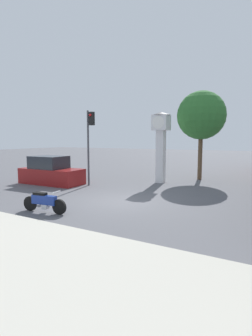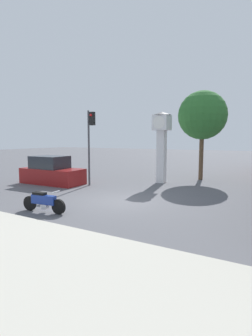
# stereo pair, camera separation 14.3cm
# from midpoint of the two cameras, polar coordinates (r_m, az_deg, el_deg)

# --- Properties ---
(ground_plane) EXTENTS (120.00, 120.00, 0.00)m
(ground_plane) POSITION_cam_midpoint_polar(r_m,az_deg,el_deg) (12.31, -1.51, -7.27)
(ground_plane) COLOR #56565B
(motorcycle) EXTENTS (2.02, 0.46, 0.89)m
(motorcycle) POSITION_cam_midpoint_polar(r_m,az_deg,el_deg) (10.91, -17.76, -7.04)
(motorcycle) COLOR black
(motorcycle) RESTS_ON ground_plane
(clock_tower) EXTENTS (1.20, 1.20, 4.65)m
(clock_tower) POSITION_cam_midpoint_polar(r_m,az_deg,el_deg) (17.45, 7.38, 6.91)
(clock_tower) COLOR white
(clock_tower) RESTS_ON ground_plane
(traffic_light) EXTENTS (0.50, 0.35, 4.63)m
(traffic_light) POSITION_cam_midpoint_polar(r_m,az_deg,el_deg) (16.32, -8.13, 7.21)
(traffic_light) COLOR #47474C
(traffic_light) RESTS_ON ground_plane
(street_tree) EXTENTS (3.39, 3.39, 6.25)m
(street_tree) POSITION_cam_midpoint_polar(r_m,az_deg,el_deg) (19.45, 15.88, 10.92)
(street_tree) COLOR brown
(street_tree) RESTS_ON ground_plane
(parked_car) EXTENTS (4.24, 1.89, 1.80)m
(parked_car) POSITION_cam_midpoint_polar(r_m,az_deg,el_deg) (17.68, -16.26, -0.89)
(parked_car) COLOR maroon
(parked_car) RESTS_ON ground_plane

